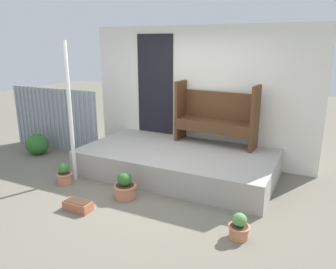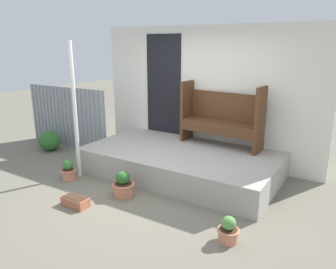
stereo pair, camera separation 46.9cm
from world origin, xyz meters
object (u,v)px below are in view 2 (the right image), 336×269
object	(u,v)px
flower_pot_middle	(123,185)
planter_box_rect	(75,201)
flower_pot_left	(68,171)
bench	(222,115)
shrub_by_fence	(49,141)
support_post	(75,112)
flower_pot_right	(228,231)

from	to	relation	value
flower_pot_middle	planter_box_rect	bearing A→B (deg)	-121.45
flower_pot_left	flower_pot_middle	xyz separation A→B (m)	(1.20, 0.01, 0.02)
bench	shrub_by_fence	size ratio (longest dim) A/B	3.12
support_post	shrub_by_fence	xyz separation A→B (m)	(-1.62, 0.68, -0.94)
flower_pot_middle	flower_pot_right	world-z (taller)	flower_pot_middle
flower_pot_left	shrub_by_fence	xyz separation A→B (m)	(-1.59, 0.90, 0.06)
bench	planter_box_rect	size ratio (longest dim) A/B	3.80
flower_pot_right	planter_box_rect	world-z (taller)	flower_pot_right
support_post	bench	bearing A→B (deg)	41.00
flower_pot_middle	shrub_by_fence	xyz separation A→B (m)	(-2.79, 0.89, 0.04)
flower_pot_left	shrub_by_fence	bearing A→B (deg)	150.55
flower_pot_left	flower_pot_middle	world-z (taller)	flower_pot_middle
bench	flower_pot_right	bearing A→B (deg)	-60.78
bench	planter_box_rect	distance (m)	2.93
bench	shrub_by_fence	distance (m)	3.80
support_post	flower_pot_middle	xyz separation A→B (m)	(1.17, -0.21, -0.98)
planter_box_rect	flower_pot_left	bearing A→B (deg)	143.15
bench	flower_pot_right	distance (m)	2.59
shrub_by_fence	planter_box_rect	bearing A→B (deg)	-32.10
flower_pot_middle	shrub_by_fence	world-z (taller)	shrub_by_fence
shrub_by_fence	flower_pot_right	bearing A→B (deg)	-14.41
flower_pot_right	planter_box_rect	bearing A→B (deg)	-171.57
flower_pot_left	planter_box_rect	world-z (taller)	flower_pot_left
support_post	flower_pot_left	xyz separation A→B (m)	(-0.03, -0.22, -1.00)
bench	flower_pot_middle	distance (m)	2.22
flower_pot_middle	flower_pot_right	size ratio (longest dim) A/B	1.23
support_post	flower_pot_left	distance (m)	1.03
flower_pot_right	shrub_by_fence	world-z (taller)	shrub_by_fence
support_post	flower_pot_right	distance (m)	3.20
support_post	planter_box_rect	distance (m)	1.58
support_post	planter_box_rect	world-z (taller)	support_post
flower_pot_middle	flower_pot_right	bearing A→B (deg)	-9.26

